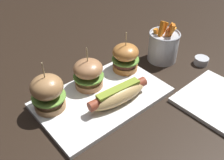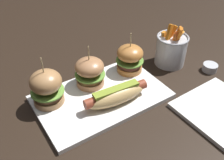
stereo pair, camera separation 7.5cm
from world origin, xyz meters
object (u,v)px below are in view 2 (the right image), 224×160
Objects in this scene: platter_main at (101,97)px; slider_center at (90,72)px; slider_right at (130,58)px; sauce_ramekin at (210,67)px; hot_dog at (116,95)px; side_plate at (222,111)px; fries_bucket at (171,49)px; slider_left at (47,87)px.

platter_main is 2.82× the size of slider_center.
slider_right is 2.79× the size of sauce_ramekin.
slider_right reaches higher than slider_center.
side_plate is (0.23, -0.19, -0.04)m from hot_dog.
platter_main is at bearing 168.19° from sauce_ramekin.
fries_bucket is at bearing 5.67° from platter_main.
slider_center is 2.75× the size of sauce_ramekin.
sauce_ramekin is (0.36, -0.03, -0.03)m from hot_dog.
platter_main is 0.16m from slider_left.
hot_dog is 1.41× the size of slider_right.
slider_center is at bearing 173.44° from fries_bucket.
fries_bucket reaches higher than platter_main.
fries_bucket is at bearing -9.83° from slider_right.
sauce_ramekin is at bearing -20.62° from slider_center.
platter_main is 2.48× the size of fries_bucket.
slider_left reaches higher than slider_right.
slider_left is at bearing -177.32° from slider_center.
fries_bucket is 0.27m from side_plate.
fries_bucket is (0.44, -0.03, -0.01)m from slider_left.
slider_right is 0.16m from fries_bucket.
slider_left reaches higher than hot_dog.
slider_right is 0.64× the size of side_plate.
slider_right reaches higher than side_plate.
slider_center is at bearing 130.01° from side_plate.
fries_bucket reaches higher than slider_center.
hot_dog is at bearing -34.14° from slider_left.
platter_main is at bearing -89.17° from slider_center.
slider_right is (0.14, -0.01, 0.00)m from slider_center.
slider_center is (-0.02, 0.11, 0.02)m from hot_dog.
slider_left reaches higher than slider_center.
slider_right is at bearing 170.17° from fries_bucket.
slider_right is at bearing 150.23° from sauce_ramekin.
hot_dog is 1.26× the size of fries_bucket.
slider_center is (0.14, 0.01, -0.01)m from slider_left.
fries_bucket is (0.16, -0.03, -0.00)m from slider_right.
slider_center is 0.63× the size of side_plate.
fries_bucket reaches higher than side_plate.
slider_left is 0.69× the size of side_plate.
slider_left is 0.28m from slider_right.
slider_center is 0.14m from slider_right.
hot_dog is at bearing -164.28° from fries_bucket.
sauce_ramekin is at bearing -29.77° from slider_right.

